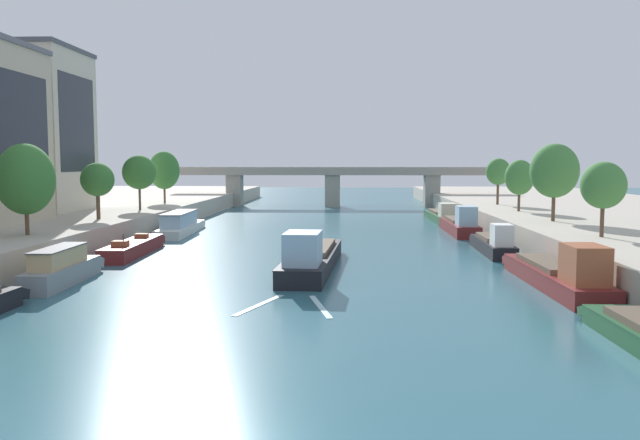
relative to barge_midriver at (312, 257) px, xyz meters
name	(u,v)px	position (x,y,z in m)	size (l,w,h in m)	color
quay_left	(4,224)	(-37.15, 23.32, 0.23)	(36.00, 170.00, 2.57)	#B7AD9E
barge_midriver	(312,257)	(0.00, 0.00, 0.00)	(4.28, 18.91, 3.57)	black
wake_behind_barge	(290,306)	(-0.56, -12.41, -1.04)	(5.59, 6.06, 0.03)	#A0CCD6
moored_boat_left_lone	(62,268)	(-16.79, -6.37, 0.05)	(2.32, 10.35, 2.62)	gray
moored_boat_left_midway	(134,247)	(-16.72, 8.08, -0.41)	(2.79, 13.57, 2.33)	maroon
moored_boat_left_end	(180,224)	(-16.95, 25.24, 0.04)	(3.42, 15.60, 2.62)	silver
moored_boat_right_upstream	(558,274)	(16.69, -6.57, -0.04)	(3.20, 16.11, 3.50)	maroon
moored_boat_right_gap_after	(493,244)	(16.13, 10.19, -0.14)	(2.41, 12.26, 3.04)	black
moored_boat_right_end	(460,225)	(15.89, 26.92, -0.01)	(2.83, 14.99, 3.52)	maroon
moored_boat_right_far	(442,215)	(16.06, 43.03, -0.20)	(3.32, 14.83, 2.84)	#235633
tree_left_end_of_row	(25,179)	(-22.81, 0.77, 5.96)	(4.55, 4.55, 7.27)	brown
tree_left_third	(97,180)	(-22.74, 15.23, 5.54)	(3.35, 3.35, 5.75)	brown
tree_left_second	(139,172)	(-22.68, 28.15, 6.10)	(4.03, 4.03, 6.66)	brown
tree_left_midway	(164,170)	(-23.62, 41.92, 6.18)	(4.36, 4.36, 7.38)	brown
tree_right_far	(603,185)	(22.48, 1.42, 5.52)	(3.41, 3.41, 5.84)	brown
tree_right_past_mid	(554,171)	(22.98, 15.05, 6.48)	(4.68, 4.68, 7.62)	brown
tree_right_third	(520,177)	(23.03, 28.20, 5.53)	(3.42, 3.42, 6.11)	brown
tree_right_end_of_row	(498,172)	(23.31, 40.54, 6.02)	(3.31, 3.31, 6.36)	brown
building_left_middle	(36,130)	(-34.37, 26.28, 11.19)	(10.37, 12.45, 19.30)	beige
bridge_far	(333,181)	(-0.37, 73.51, 3.71)	(61.57, 4.40, 7.48)	gray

